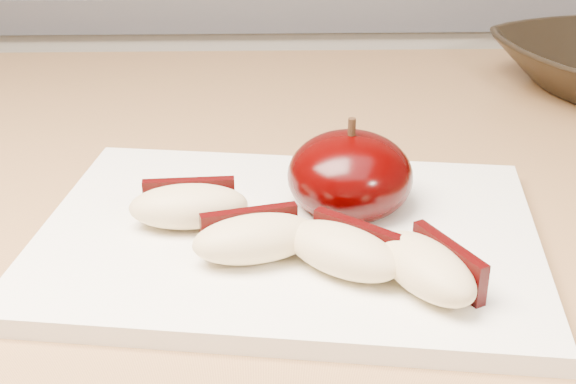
{
  "coord_description": "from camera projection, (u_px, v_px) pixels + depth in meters",
  "views": [
    {
      "loc": [
        0.04,
        -0.03,
        1.15
      ],
      "look_at": [
        0.05,
        0.4,
        0.94
      ],
      "focal_mm": 50.0,
      "sensor_mm": 36.0,
      "label": 1
    }
  ],
  "objects": [
    {
      "name": "back_cabinet",
      "position": [
        249.0,
        228.0,
        1.4
      ],
      "size": [
        2.4,
        0.62,
        0.94
      ],
      "color": "silver",
      "rests_on": "ground"
    },
    {
      "name": "apple_wedge_b",
      "position": [
        255.0,
        237.0,
        0.45
      ],
      "size": [
        0.08,
        0.05,
        0.03
      ],
      "rotation": [
        0.0,
        0.0,
        0.25
      ],
      "color": "#D2B985",
      "rests_on": "cutting_board"
    },
    {
      "name": "apple_wedge_a",
      "position": [
        189.0,
        205.0,
        0.49
      ],
      "size": [
        0.07,
        0.04,
        0.03
      ],
      "rotation": [
        0.0,
        0.0,
        0.06
      ],
      "color": "#D2B985",
      "rests_on": "cutting_board"
    },
    {
      "name": "apple_wedge_c",
      "position": [
        344.0,
        249.0,
        0.44
      ],
      "size": [
        0.08,
        0.07,
        0.03
      ],
      "rotation": [
        0.0,
        0.0,
        -0.69
      ],
      "color": "#D2B985",
      "rests_on": "cutting_board"
    },
    {
      "name": "apple_wedge_d",
      "position": [
        428.0,
        267.0,
        0.42
      ],
      "size": [
        0.06,
        0.08,
        0.03
      ],
      "rotation": [
        0.0,
        0.0,
        -1.11
      ],
      "color": "#D2B985",
      "rests_on": "cutting_board"
    },
    {
      "name": "cutting_board",
      "position": [
        288.0,
        237.0,
        0.49
      ],
      "size": [
        0.33,
        0.26,
        0.01
      ],
      "primitive_type": "cube",
      "rotation": [
        0.0,
        0.0,
        -0.14
      ],
      "color": "white",
      "rests_on": "island_counter"
    },
    {
      "name": "apple_half",
      "position": [
        350.0,
        176.0,
        0.51
      ],
      "size": [
        0.1,
        0.1,
        0.07
      ],
      "rotation": [
        0.0,
        0.0,
        0.3
      ],
      "color": "black",
      "rests_on": "cutting_board"
    }
  ]
}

